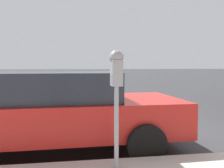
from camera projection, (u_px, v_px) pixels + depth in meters
ground_plane at (133, 131)px, 6.17m from camera, size 220.00×220.00×0.00m
parking_meter at (116, 79)px, 3.41m from camera, size 0.21×0.19×1.57m
car_red at (51, 109)px, 4.73m from camera, size 2.18×4.68×1.43m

